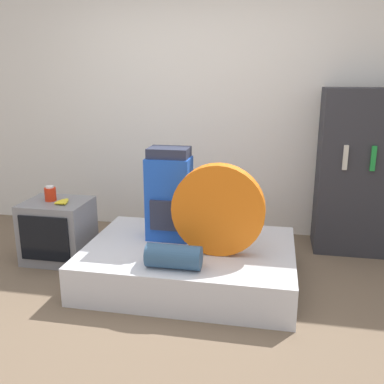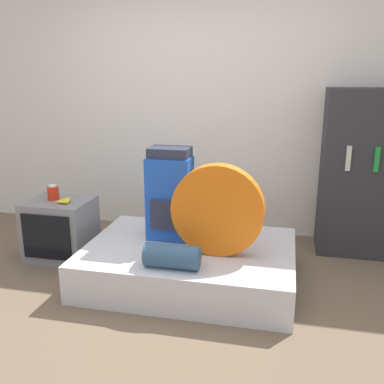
% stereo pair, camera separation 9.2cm
% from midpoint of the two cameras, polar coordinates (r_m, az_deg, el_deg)
% --- Properties ---
extents(ground_plane, '(16.00, 16.00, 0.00)m').
position_cam_midpoint_polar(ground_plane, '(3.14, -5.17, -15.91)').
color(ground_plane, brown).
extents(wall_back, '(8.00, 0.05, 2.60)m').
position_cam_midpoint_polar(wall_back, '(4.47, 1.70, 11.17)').
color(wall_back, white).
rests_on(wall_back, ground_plane).
extents(bed, '(1.65, 1.19, 0.30)m').
position_cam_midpoint_polar(bed, '(3.52, 0.46, -9.45)').
color(bed, silver).
rests_on(bed, ground_plane).
extents(backpack, '(0.36, 0.28, 0.76)m').
position_cam_midpoint_polar(backpack, '(3.52, -2.22, -0.38)').
color(backpack, blue).
rests_on(backpack, bed).
extents(tent_bag, '(0.70, 0.12, 0.70)m').
position_cam_midpoint_polar(tent_bag, '(3.20, 4.27, -2.44)').
color(tent_bag, orange).
rests_on(tent_bag, bed).
extents(sleeping_roll, '(0.39, 0.17, 0.17)m').
position_cam_midpoint_polar(sleeping_roll, '(3.06, -1.80, -8.57)').
color(sleeping_roll, '#33567A').
rests_on(sleeping_roll, bed).
extents(television, '(0.56, 0.49, 0.55)m').
position_cam_midpoint_polar(television, '(4.05, -16.48, -4.79)').
color(television, gray).
rests_on(television, ground_plane).
extents(canister, '(0.10, 0.10, 0.13)m').
position_cam_midpoint_polar(canister, '(3.99, -17.40, -0.09)').
color(canister, red).
rests_on(canister, television).
extents(banana_bunch, '(0.12, 0.17, 0.03)m').
position_cam_midpoint_polar(banana_bunch, '(3.90, -15.80, -1.09)').
color(banana_bunch, yellow).
rests_on(banana_bunch, television).
extents(bookshelf, '(0.86, 0.46, 1.52)m').
position_cam_midpoint_polar(bookshelf, '(4.23, 23.22, 2.27)').
color(bookshelf, '#2D2D33').
rests_on(bookshelf, ground_plane).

